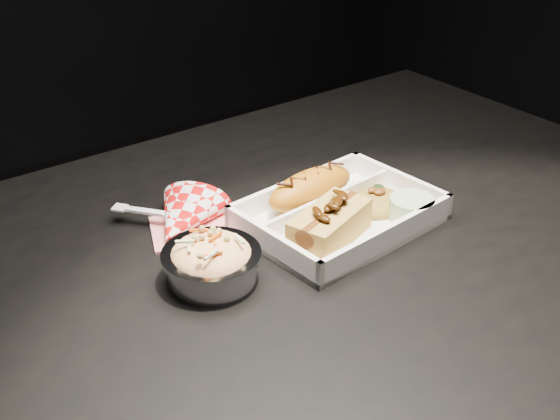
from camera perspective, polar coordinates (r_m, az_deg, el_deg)
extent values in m
cube|color=black|center=(0.92, 1.88, -3.13)|extent=(1.20, 0.80, 0.03)
cylinder|color=black|center=(1.66, 9.10, -2.44)|extent=(0.05, 0.05, 0.72)
cube|color=white|center=(0.95, 4.86, -1.00)|extent=(0.26, 0.20, 0.01)
cube|color=white|center=(0.99, 1.34, 1.66)|extent=(0.25, 0.03, 0.04)
cube|color=white|center=(0.89, 8.86, -2.30)|extent=(0.25, 0.03, 0.04)
cube|color=white|center=(0.87, -0.69, -2.88)|extent=(0.02, 0.18, 0.04)
cube|color=white|center=(1.02, 9.65, 2.05)|extent=(0.02, 0.18, 0.04)
cube|color=white|center=(0.96, 3.82, 0.25)|extent=(0.23, 0.03, 0.03)
ellipsoid|color=#BE6C13|center=(0.97, 2.52, 1.78)|extent=(0.15, 0.07, 0.05)
cube|color=gold|center=(0.88, 5.00, -1.56)|extent=(0.12, 0.06, 0.04)
cube|color=gold|center=(0.90, 3.13, -0.91)|extent=(0.12, 0.06, 0.04)
cylinder|color=brown|center=(0.89, 4.08, -0.73)|extent=(0.12, 0.06, 0.03)
ellipsoid|color=#AA8331|center=(0.97, 8.00, 1.09)|extent=(0.09, 0.08, 0.03)
cylinder|color=#AEC897|center=(0.95, 10.63, 0.14)|extent=(0.06, 0.06, 0.03)
cylinder|color=silver|center=(0.83, -5.55, -4.68)|extent=(0.10, 0.10, 0.04)
cylinder|color=silver|center=(0.82, -5.61, -3.62)|extent=(0.12, 0.12, 0.01)
ellipsoid|color=beige|center=(0.82, -5.61, -3.62)|extent=(0.10, 0.10, 0.04)
cube|color=red|center=(0.94, -7.04, -1.59)|extent=(0.14, 0.12, 0.00)
cone|color=red|center=(0.93, -7.94, -0.70)|extent=(0.15, 0.15, 0.10)
cube|color=white|center=(0.95, -11.02, -0.09)|extent=(0.05, 0.05, 0.00)
cube|color=white|center=(0.97, -12.89, 0.18)|extent=(0.03, 0.03, 0.00)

